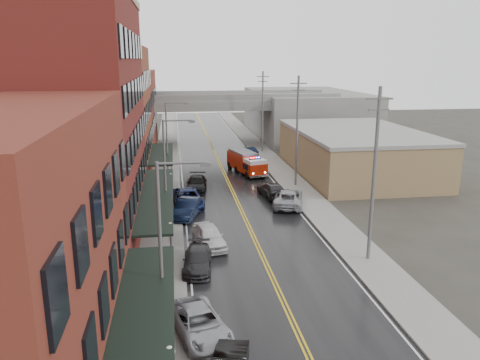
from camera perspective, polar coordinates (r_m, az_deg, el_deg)
road at (r=46.21m, az=-0.33°, el=-2.67°), size 11.00×160.00×0.02m
sidewalk_left at (r=45.83m, az=-9.42°, el=-2.94°), size 3.00×160.00×0.15m
sidewalk_right at (r=47.68m, az=8.40°, el=-2.21°), size 3.00×160.00×0.15m
curb_left at (r=45.81m, az=-7.36°, el=-2.87°), size 0.30×160.00×0.15m
curb_right at (r=47.25m, az=6.48°, el=-2.30°), size 0.30×160.00×0.15m
brick_building_b at (r=37.77m, az=-19.39°, el=6.61°), size 9.00×20.00×18.00m
brick_building_c at (r=55.10m, az=-15.84°, el=7.54°), size 9.00×15.00×15.00m
brick_building_far at (r=72.53m, az=-13.99°, el=8.02°), size 9.00×20.00×12.00m
tan_building at (r=59.11m, az=13.90°, el=3.20°), size 14.00×22.00×5.00m
right_far_block at (r=87.63m, az=7.92°, el=8.04°), size 18.00×30.00×8.00m
awning_0 at (r=20.77m, az=-11.72°, el=-16.73°), size 2.60×16.00×3.09m
awning_1 at (r=38.30m, az=-10.09°, el=-1.90°), size 2.60×18.00×3.09m
awning_2 at (r=55.31m, az=-9.54°, el=3.18°), size 2.60×13.00×3.09m
globe_lamp_1 at (r=31.84m, az=-8.44°, el=-6.53°), size 0.44×0.44×3.12m
globe_lamp_2 at (r=45.20m, az=-8.40°, el=-0.19°), size 0.44×0.44×3.12m
street_lamp_0 at (r=23.35m, az=-9.10°, el=-6.95°), size 2.64×0.22×9.00m
street_lamp_1 at (r=38.69m, az=-8.79°, el=1.69°), size 2.64×0.22×9.00m
street_lamp_2 at (r=54.42m, az=-8.65°, el=5.38°), size 2.64×0.22×9.00m
utility_pole_0 at (r=32.45m, az=16.04°, el=0.84°), size 1.80×0.24×12.00m
utility_pole_1 at (r=51.02m, az=6.98°, el=6.11°), size 1.80×0.24×12.00m
utility_pole_2 at (r=70.38m, az=2.77°, el=8.49°), size 1.80×0.24×12.00m
overpass at (r=76.37m, az=-3.61°, el=8.71°), size 40.00×10.00×7.50m
fire_truck at (r=57.32m, az=0.80°, el=2.19°), size 4.34×7.59×2.64m
parked_car_left_2 at (r=24.80m, az=-4.95°, el=-17.04°), size 3.60×5.49×1.40m
parked_car_left_3 at (r=31.78m, az=-5.21°, el=-9.68°), size 2.33×4.77×1.34m
parked_car_left_4 at (r=35.38m, az=-3.81°, el=-6.82°), size 2.74×5.02×1.62m
parked_car_left_5 at (r=41.91m, az=-6.42°, el=-3.44°), size 3.14×5.20×1.62m
parked_car_left_6 at (r=44.89m, az=-6.46°, el=-2.23°), size 3.39×6.08×1.61m
parked_car_left_7 at (r=50.28m, az=-5.33°, el=-0.43°), size 2.67×5.39×1.50m
parked_car_right_0 at (r=44.98m, az=5.88°, el=-2.17°), size 4.12×6.34×1.62m
parked_car_right_1 at (r=47.76m, az=3.95°, el=-1.22°), size 2.65×5.29×1.48m
parked_car_right_2 at (r=57.91m, az=2.11°, el=1.60°), size 2.34×4.53×1.48m
parked_car_right_3 at (r=68.03m, az=0.98°, el=3.50°), size 2.58×4.38×1.36m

